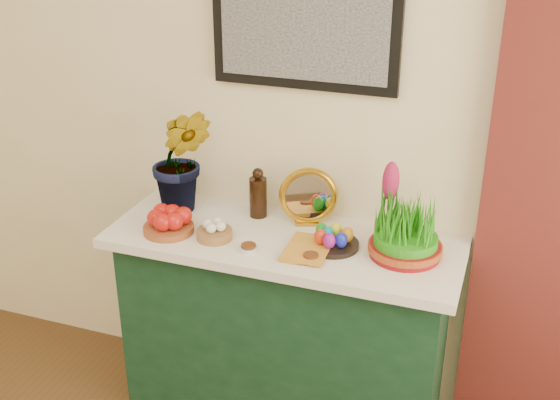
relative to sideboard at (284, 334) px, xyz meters
The scene contains 13 objects.
sideboard is the anchor object (origin of this frame).
tablecloth 0.45m from the sideboard, ahead, with size 1.40×0.55×0.04m, color white.
hyacinth_green 0.91m from the sideboard, 169.83° to the left, with size 0.30×0.26×0.61m, color #2C6E1C.
apple_bowl 0.69m from the sideboard, 165.11° to the right, with size 0.23×0.23×0.10m.
garlic_basket 0.57m from the sideboard, 156.75° to the right, with size 0.15×0.15×0.08m.
vinegar_cruet 0.60m from the sideboard, 139.47° to the left, with size 0.07×0.07×0.21m.
mirror 0.60m from the sideboard, 70.63° to the left, with size 0.24×0.13×0.24m.
book 0.49m from the sideboard, 65.30° to the right, with size 0.15×0.22×0.03m, color gold.
spice_dish_left 0.51m from the sideboard, 119.09° to the right, with size 0.07×0.07×0.03m.
spice_dish_right 0.52m from the sideboard, 43.74° to the right, with size 0.07×0.07×0.03m.
egg_plate 0.54m from the sideboard, ahead, with size 0.27×0.27×0.08m.
hyacinth_pink 0.73m from the sideboard, 14.37° to the left, with size 0.10×0.10×0.33m.
wheatgrass_sabzeh 0.74m from the sideboard, ahead, with size 0.28×0.28×0.22m.
Camera 1 is at (0.89, -0.31, 2.18)m, focal length 45.00 mm.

